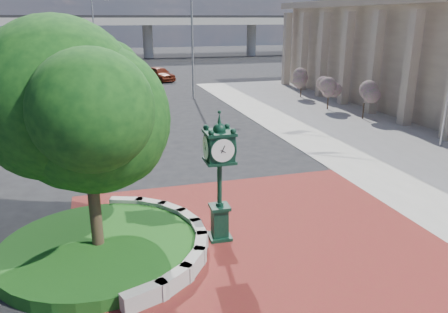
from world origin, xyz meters
TOP-DOWN VIEW (x-y plane):
  - ground at (0.00, 0.00)m, footprint 200.00×200.00m
  - plaza at (0.00, -1.00)m, footprint 12.00×12.00m
  - sidewalk at (16.00, 10.00)m, footprint 20.00×50.00m
  - planter_wall at (-2.71, -0.00)m, footprint 2.96×6.77m
  - grass_bed at (-5.00, 0.00)m, footprint 6.10×6.10m
  - overpass at (-0.22, 70.00)m, footprint 90.00×12.00m
  - tree_planter at (-5.00, 0.00)m, footprint 5.20×5.20m
  - tree_street at (-4.00, 18.00)m, footprint 4.40×4.40m
  - post_clock at (-1.09, -0.09)m, footprint 0.92×0.92m
  - parked_car at (2.51, 38.84)m, footprint 3.63×5.29m
  - street_lamp_near at (4.05, 26.22)m, footprint 2.27×0.60m
  - street_lamp_far at (-4.17, 43.68)m, footprint 2.08×0.30m
  - shrub_near at (13.85, 14.43)m, footprint 1.20×1.20m
  - shrub_mid at (13.13, 18.33)m, footprint 1.20×1.20m
  - shrub_far at (13.53, 24.08)m, footprint 1.20×1.20m

SIDE VIEW (x-z plane):
  - ground at x=0.00m, z-range 0.00..0.00m
  - plaza at x=0.00m, z-range 0.00..0.04m
  - sidewalk at x=16.00m, z-range 0.00..0.04m
  - grass_bed at x=-5.00m, z-range 0.00..0.40m
  - planter_wall at x=-2.71m, z-range 0.00..0.54m
  - parked_car at x=2.51m, z-range 0.00..1.67m
  - shrub_near at x=13.85m, z-range 0.49..2.69m
  - shrub_mid at x=13.13m, z-range 0.49..2.69m
  - shrub_far at x=13.53m, z-range 0.49..2.69m
  - post_clock at x=-1.09m, z-range 0.21..4.53m
  - tree_street at x=-4.00m, z-range 0.52..5.96m
  - tree_planter at x=-5.00m, z-range 0.56..6.89m
  - street_lamp_far at x=-4.17m, z-range 0.80..10.04m
  - street_lamp_near at x=4.05m, z-range 0.88..11.04m
  - overpass at x=-0.22m, z-range 2.79..10.29m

